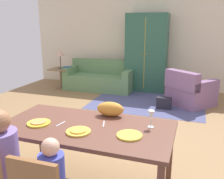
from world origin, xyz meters
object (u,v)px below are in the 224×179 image
(couch, at_px, (100,79))
(book_lower, at_px, (67,68))
(table_lamp, at_px, (60,54))
(cat, at_px, (110,109))
(plate_near_woman, at_px, (129,135))
(handbag, at_px, (164,103))
(book_upper, at_px, (67,67))
(armoire, at_px, (147,53))
(plate_near_child, at_px, (78,132))
(armchair, at_px, (190,92))
(dining_table, at_px, (86,132))
(wine_glass, at_px, (151,115))
(person_man, at_px, (7,170))
(plate_near_man, at_px, (39,123))
(side_table, at_px, (61,75))

(couch, bearing_deg, book_lower, -162.89)
(table_lamp, bearing_deg, cat, -52.41)
(plate_near_woman, relative_size, handbag, 0.78)
(book_upper, bearing_deg, armoire, 13.56)
(cat, relative_size, table_lamp, 0.59)
(plate_near_child, height_order, armchair, armchair)
(dining_table, bearing_deg, wine_glass, 15.19)
(armchair, xyz_separation_m, book_lower, (-3.38, 0.42, 0.28))
(person_man, distance_m, armchair, 4.41)
(wine_glass, height_order, armoire, armoire)
(book_upper, bearing_deg, person_man, -67.55)
(dining_table, distance_m, plate_near_man, 0.53)
(cat, relative_size, book_lower, 1.45)
(plate_near_woman, xyz_separation_m, armoire, (-0.74, 4.62, 0.28))
(armoire, xyz_separation_m, book_upper, (-2.19, -0.53, -0.43))
(side_table, bearing_deg, couch, 13.14)
(plate_near_woman, distance_m, book_lower, 4.96)
(dining_table, xyz_separation_m, couch, (-1.50, 4.20, -0.39))
(book_lower, bearing_deg, wine_glass, -50.75)
(armoire, bearing_deg, table_lamp, -166.30)
(book_lower, xyz_separation_m, handbag, (2.86, -0.88, -0.46))
(plate_near_child, relative_size, couch, 0.13)
(side_table, bearing_deg, armoire, 13.70)
(armoire, relative_size, side_table, 3.62)
(armoire, relative_size, book_lower, 9.55)
(armoire, bearing_deg, dining_table, -86.99)
(armchair, distance_m, table_lamp, 3.68)
(table_lamp, bearing_deg, plate_near_woman, -52.40)
(plate_near_woman, height_order, handbag, plate_near_woman)
(cat, bearing_deg, armoire, 90.63)
(book_lower, bearing_deg, couch, 17.11)
(person_man, bearing_deg, armoire, 87.01)
(armchair, distance_m, handbag, 0.72)
(dining_table, bearing_deg, armoire, 93.01)
(dining_table, height_order, side_table, dining_table)
(dining_table, xyz_separation_m, table_lamp, (-2.61, 3.94, 0.32))
(table_lamp, bearing_deg, side_table, 180.00)
(armoire, bearing_deg, person_man, -92.99)
(plate_near_child, xyz_separation_m, book_upper, (-2.42, 4.17, -0.15))
(plate_near_child, relative_size, armoire, 0.12)
(plate_near_woman, relative_size, wine_glass, 1.34)
(book_lower, distance_m, book_upper, 0.08)
(cat, bearing_deg, dining_table, -117.22)
(dining_table, distance_m, couch, 4.48)
(person_man, bearing_deg, plate_near_child, 42.63)
(plate_near_woman, bearing_deg, book_upper, 125.61)
(plate_near_child, distance_m, cat, 0.57)
(wine_glass, bearing_deg, plate_near_woman, -119.21)
(plate_near_woman, relative_size, book_upper, 1.14)
(plate_near_child, bearing_deg, couch, 108.88)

